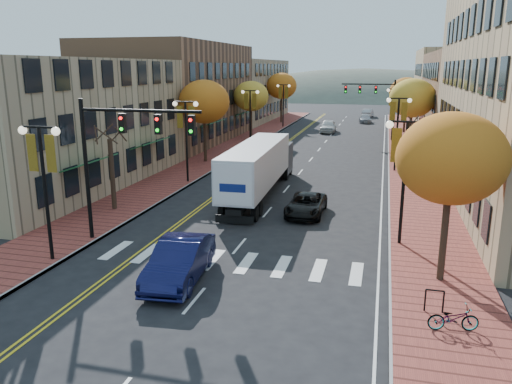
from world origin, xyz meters
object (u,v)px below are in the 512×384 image
Objects in this scene: navy_sedan at (180,261)px; semi_truck at (260,164)px; black_suv at (306,205)px; bicycle at (453,318)px.

semi_truck is at bearing 85.52° from navy_sedan.
semi_truck is 5.55m from black_suv.
bicycle is at bearing -60.72° from black_suv.
navy_sedan is at bearing -108.09° from black_suv.
navy_sedan reaches higher than black_suv.
semi_truck is 2.86× the size of navy_sedan.
black_suv is (3.54, 10.43, -0.22)m from navy_sedan.
bicycle is at bearing -58.97° from semi_truck.
semi_truck is at bearing 134.78° from black_suv.
semi_truck is at bearing 21.45° from bicycle.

